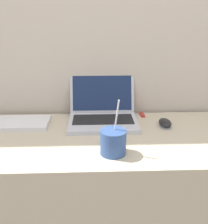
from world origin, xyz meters
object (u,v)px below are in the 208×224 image
at_px(laptop, 103,111).
at_px(computer_mouse, 165,123).
at_px(drink_cup, 113,142).
at_px(external_keyboard, 1,123).
at_px(usb_stick, 142,115).

xyz_separation_m(laptop, computer_mouse, (0.29, -0.08, -0.04)).
bearing_deg(drink_cup, computer_mouse, 43.54).
bearing_deg(laptop, external_keyboard, -174.95).
bearing_deg(external_keyboard, computer_mouse, -2.57).
xyz_separation_m(drink_cup, usb_stick, (0.18, 0.39, -0.05)).
distance_m(laptop, drink_cup, 0.33).
bearing_deg(usb_stick, drink_cup, -114.85).
bearing_deg(computer_mouse, usb_stick, 121.35).
bearing_deg(laptop, usb_stick, 16.25).
distance_m(drink_cup, computer_mouse, 0.37).
xyz_separation_m(computer_mouse, usb_stick, (-0.08, 0.14, -0.01)).
height_order(external_keyboard, usb_stick, external_keyboard).
bearing_deg(external_keyboard, usb_stick, 8.46).
bearing_deg(computer_mouse, external_keyboard, 177.43).
distance_m(computer_mouse, external_keyboard, 0.78).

